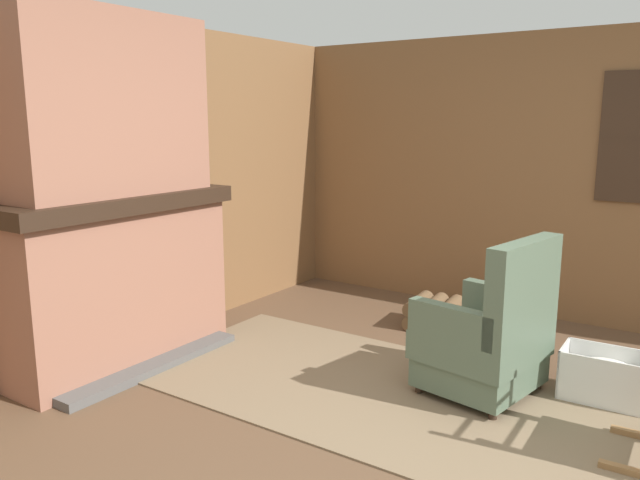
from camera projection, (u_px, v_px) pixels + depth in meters
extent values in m
plane|color=brown|center=(456.00, 469.00, 3.05)|extent=(14.00, 14.00, 0.00)
cube|color=brown|center=(93.00, 191.00, 4.30)|extent=(0.06, 5.94, 2.39)
cube|color=brown|center=(590.00, 180.00, 5.01)|extent=(5.94, 0.06, 2.39)
cube|color=#93604C|center=(122.00, 288.00, 4.29)|extent=(0.43, 1.59, 1.07)
cube|color=black|center=(140.00, 308.00, 4.22)|extent=(0.08, 0.83, 0.60)
cube|color=#565451|center=(155.00, 367.00, 4.23)|extent=(0.16, 1.43, 0.06)
cube|color=black|center=(117.00, 203.00, 4.18)|extent=(0.53, 1.69, 0.11)
cube|color=#93604C|center=(110.00, 104.00, 4.05)|extent=(0.38, 1.40, 1.18)
cube|color=#7A664C|center=(405.00, 398.00, 3.81)|extent=(3.54, 1.56, 0.01)
cube|color=#516651|center=(480.00, 365.00, 3.88)|extent=(0.71, 0.76, 0.24)
cube|color=#516651|center=(481.00, 342.00, 3.85)|extent=(0.74, 0.80, 0.18)
cube|color=#516651|center=(524.00, 290.00, 3.60)|extent=(0.24, 0.71, 0.58)
cube|color=#516651|center=(452.00, 323.00, 3.61)|extent=(0.57, 0.19, 0.20)
cube|color=#516651|center=(504.00, 301.00, 4.04)|extent=(0.57, 0.19, 0.20)
cylinder|color=#332319|center=(419.00, 389.00, 3.88)|extent=(0.06, 0.06, 0.06)
cylinder|color=#332319|center=(467.00, 364.00, 4.28)|extent=(0.06, 0.06, 0.06)
cylinder|color=#332319|center=(493.00, 415.00, 3.54)|extent=(0.06, 0.06, 0.06)
cylinder|color=#332319|center=(537.00, 385.00, 3.93)|extent=(0.06, 0.06, 0.06)
cylinder|color=brown|center=(418.00, 317.00, 5.16)|extent=(0.17, 0.44, 0.13)
cylinder|color=brown|center=(434.00, 320.00, 5.10)|extent=(0.17, 0.44, 0.13)
cylinder|color=brown|center=(449.00, 322.00, 5.04)|extent=(0.17, 0.44, 0.13)
cylinder|color=brown|center=(419.00, 304.00, 5.14)|extent=(0.17, 0.44, 0.13)
cylinder|color=brown|center=(434.00, 306.00, 5.08)|extent=(0.17, 0.44, 0.13)
cylinder|color=brown|center=(450.00, 309.00, 5.02)|extent=(0.17, 0.44, 0.13)
cube|color=white|center=(604.00, 400.00, 3.78)|extent=(0.52, 0.32, 0.01)
cube|color=white|center=(563.00, 368.00, 3.88)|extent=(0.02, 0.30, 0.31)
cube|color=white|center=(610.00, 369.00, 3.87)|extent=(0.51, 0.03, 0.31)
cube|color=white|center=(602.00, 385.00, 3.63)|extent=(0.51, 0.03, 0.31)
ellipsoid|color=white|center=(606.00, 374.00, 3.75)|extent=(0.41, 0.25, 0.19)
ellipsoid|color=#B24C42|center=(26.00, 198.00, 3.69)|extent=(0.10, 0.10, 0.08)
cylinder|color=white|center=(24.00, 178.00, 3.67)|extent=(0.05, 0.05, 0.15)
cube|color=brown|center=(134.00, 182.00, 4.33)|extent=(0.13, 0.24, 0.13)
cube|color=silver|center=(140.00, 182.00, 4.29)|extent=(0.01, 0.04, 0.02)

